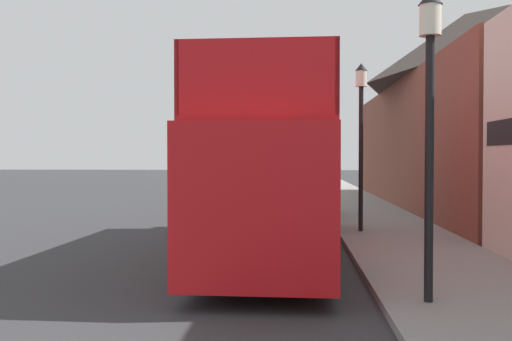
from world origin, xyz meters
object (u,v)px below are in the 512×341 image
(tour_bus, at_px, (277,176))
(lamp_post_nearest, at_px, (430,87))
(parked_car_ahead_of_bus, at_px, (298,198))
(lamp_post_second, at_px, (361,116))
(lamp_post_third, at_px, (334,133))

(tour_bus, bearing_deg, lamp_post_nearest, -63.16)
(parked_car_ahead_of_bus, relative_size, lamp_post_nearest, 0.88)
(tour_bus, relative_size, parked_car_ahead_of_bus, 2.73)
(lamp_post_second, bearing_deg, parked_car_ahead_of_bus, 109.84)
(lamp_post_nearest, height_order, lamp_post_second, lamp_post_second)
(parked_car_ahead_of_bus, xyz_separation_m, lamp_post_second, (1.76, -4.88, 2.69))
(tour_bus, relative_size, lamp_post_second, 2.30)
(lamp_post_second, bearing_deg, lamp_post_nearest, -89.67)
(lamp_post_third, bearing_deg, lamp_post_second, -88.63)
(parked_car_ahead_of_bus, xyz_separation_m, lamp_post_third, (1.56, 3.45, 2.50))
(lamp_post_nearest, bearing_deg, lamp_post_second, 90.33)
(lamp_post_third, bearing_deg, tour_bus, -100.43)
(parked_car_ahead_of_bus, bearing_deg, tour_bus, -96.72)
(tour_bus, height_order, lamp_post_second, lamp_post_second)
(lamp_post_nearest, distance_m, lamp_post_third, 16.66)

